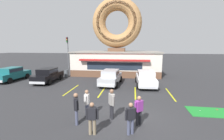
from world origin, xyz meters
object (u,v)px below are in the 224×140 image
object	(u,v)px
pedestrian_blue_sweater_man	(139,109)
trash_bin	(66,73)
pedestrian_hooded_kid	(87,102)
pedestrian_crossing_woman	(131,117)
golf_ball	(200,111)
car_black	(48,75)
car_white	(146,78)
pedestrian_leather_jacket_man	(92,117)
car_silver	(111,76)
pedestrian_beanie_man	(76,107)
pedestrian_clipboard_woman	(112,102)
car_teal	(12,73)
traffic_light_pole	(68,48)

from	to	relation	value
pedestrian_blue_sweater_man	trash_bin	bearing A→B (deg)	129.18
pedestrian_hooded_kid	pedestrian_crossing_woman	world-z (taller)	pedestrian_hooded_kid
golf_ball	car_black	distance (m)	15.27
car_white	pedestrian_leather_jacket_man	bearing A→B (deg)	-108.65
car_silver	pedestrian_beanie_man	distance (m)	8.58
car_white	pedestrian_leather_jacket_man	xyz separation A→B (m)	(-3.13, -9.28, -0.01)
car_white	golf_ball	bearing A→B (deg)	-63.24
pedestrian_leather_jacket_man	golf_ball	bearing A→B (deg)	29.23
car_white	pedestrian_crossing_woman	size ratio (longest dim) A/B	2.99
pedestrian_hooded_kid	pedestrian_clipboard_woman	xyz separation A→B (m)	(1.46, -0.07, 0.08)
pedestrian_hooded_kid	trash_bin	world-z (taller)	pedestrian_hooded_kid
pedestrian_blue_sweater_man	pedestrian_crossing_woman	world-z (taller)	pedestrian_blue_sweater_man
pedestrian_blue_sweater_man	trash_bin	size ratio (longest dim) A/B	1.62
golf_ball	pedestrian_leather_jacket_man	size ratio (longest dim) A/B	0.03
car_white	car_silver	distance (m)	3.69
car_white	car_teal	bearing A→B (deg)	179.26
pedestrian_leather_jacket_man	pedestrian_crossing_woman	xyz separation A→B (m)	(1.76, 0.27, -0.01)
car_black	pedestrian_blue_sweater_man	bearing A→B (deg)	-39.50
trash_bin	traffic_light_pole	world-z (taller)	traffic_light_pole
pedestrian_beanie_man	car_teal	bearing A→B (deg)	142.97
pedestrian_clipboard_woman	traffic_light_pole	distance (m)	21.38
golf_ball	car_silver	distance (m)	8.96
car_teal	pedestrian_beanie_man	distance (m)	14.43
pedestrian_beanie_man	trash_bin	distance (m)	13.20
pedestrian_leather_jacket_man	traffic_light_pole	size ratio (longest dim) A/B	0.27
car_white	trash_bin	distance (m)	10.75
car_white	traffic_light_pole	world-z (taller)	traffic_light_pole
pedestrian_leather_jacket_man	traffic_light_pole	xyz separation A→B (m)	(-10.13, 19.92, 2.85)
pedestrian_beanie_man	golf_ball	bearing A→B (deg)	19.99
car_teal	car_silver	bearing A→B (deg)	-0.59
pedestrian_clipboard_woman	traffic_light_pole	xyz separation A→B (m)	(-10.79, 18.25, 2.75)
pedestrian_clipboard_woman	traffic_light_pole	world-z (taller)	traffic_light_pole
pedestrian_clipboard_woman	pedestrian_beanie_man	distance (m)	1.95
traffic_light_pole	car_silver	bearing A→B (deg)	-47.80
car_black	pedestrian_beanie_man	xyz separation A→B (m)	(6.82, -8.67, 0.08)
pedestrian_beanie_man	pedestrian_crossing_woman	xyz separation A→B (m)	(2.84, -0.53, -0.10)
car_teal	pedestrian_blue_sweater_man	size ratio (longest dim) A/B	2.91
car_white	car_black	bearing A→B (deg)	179.05
car_teal	trash_bin	bearing A→B (deg)	29.05
car_white	pedestrian_hooded_kid	world-z (taller)	pedestrian_hooded_kid
pedestrian_crossing_woman	traffic_light_pole	size ratio (longest dim) A/B	0.27
pedestrian_crossing_woman	trash_bin	bearing A→B (deg)	125.83
pedestrian_hooded_kid	car_white	bearing A→B (deg)	62.44
pedestrian_blue_sweater_man	pedestrian_hooded_kid	bearing A→B (deg)	169.06
car_teal	pedestrian_beanie_man	size ratio (longest dim) A/B	2.69
car_teal	pedestrian_hooded_kid	bearing A→B (deg)	-33.28
traffic_light_pole	pedestrian_hooded_kid	bearing A→B (deg)	-62.83
car_teal	car_black	bearing A→B (deg)	-0.27
car_teal	pedestrian_blue_sweater_man	bearing A→B (deg)	-29.39
pedestrian_blue_sweater_man	traffic_light_pole	distance (m)	22.60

